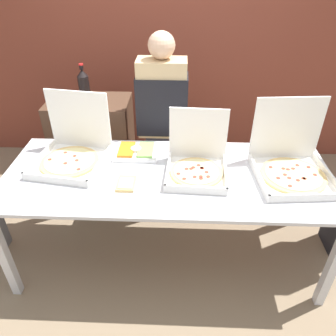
# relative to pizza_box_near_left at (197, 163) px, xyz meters

# --- Properties ---
(ground_plane) EXTENTS (16.00, 16.00, 0.00)m
(ground_plane) POSITION_rel_pizza_box_near_left_xyz_m (-0.20, -0.04, -0.90)
(ground_plane) COLOR #847056
(brick_wall_behind) EXTENTS (10.00, 0.06, 2.80)m
(brick_wall_behind) POSITION_rel_pizza_box_near_left_xyz_m (-0.20, 1.66, 0.50)
(brick_wall_behind) COLOR brown
(brick_wall_behind) RESTS_ON ground_plane
(buffet_table) EXTENTS (2.33, 0.93, 0.82)m
(buffet_table) POSITION_rel_pizza_box_near_left_xyz_m (-0.20, -0.04, -0.16)
(buffet_table) COLOR silver
(buffet_table) RESTS_ON ground_plane
(pizza_box_near_left) EXTENTS (0.44, 0.45, 0.42)m
(pizza_box_near_left) POSITION_rel_pizza_box_near_left_xyz_m (0.00, 0.00, 0.00)
(pizza_box_near_left) COLOR white
(pizza_box_near_left) RESTS_ON buffet_table
(pizza_box_far_left) EXTENTS (0.55, 0.56, 0.48)m
(pizza_box_far_left) POSITION_rel_pizza_box_near_left_xyz_m (-0.91, 0.11, 0.01)
(pizza_box_far_left) COLOR white
(pizza_box_far_left) RESTS_ON buffet_table
(pizza_box_near_right) EXTENTS (0.54, 0.56, 0.49)m
(pizza_box_near_right) POSITION_rel_pizza_box_near_left_xyz_m (0.66, 0.00, 0.01)
(pizza_box_near_right) COLOR white
(pizza_box_near_right) RESTS_ON buffet_table
(paper_plate_front_left) EXTENTS (0.24, 0.24, 0.03)m
(paper_plate_front_left) POSITION_rel_pizza_box_near_left_xyz_m (-0.48, -0.18, -0.06)
(paper_plate_front_left) COLOR white
(paper_plate_front_left) RESTS_ON buffet_table
(veggie_tray) EXTENTS (0.33, 0.27, 0.05)m
(veggie_tray) POSITION_rel_pizza_box_near_left_xyz_m (-0.46, 0.22, -0.05)
(veggie_tray) COLOR white
(veggie_tray) RESTS_ON buffet_table
(sideboard_podium) EXTENTS (0.75, 0.47, 0.98)m
(sideboard_podium) POSITION_rel_pizza_box_near_left_xyz_m (-0.97, 0.87, -0.41)
(sideboard_podium) COLOR #4C3323
(sideboard_podium) RESTS_ON ground_plane
(soda_bottle) EXTENTS (0.10, 0.10, 0.33)m
(soda_bottle) POSITION_rel_pizza_box_near_left_xyz_m (-0.99, 0.88, 0.23)
(soda_bottle) COLOR black
(soda_bottle) RESTS_ON sideboard_podium
(soda_can_silver) EXTENTS (0.07, 0.07, 0.12)m
(soda_can_silver) POSITION_rel_pizza_box_near_left_xyz_m (-1.14, 0.78, 0.15)
(soda_can_silver) COLOR silver
(soda_can_silver) RESTS_ON sideboard_podium
(person_server_vest) EXTENTS (0.42, 0.24, 1.64)m
(person_server_vest) POSITION_rel_pizza_box_near_left_xyz_m (-0.28, 0.65, 0.02)
(person_server_vest) COLOR #2D2D38
(person_server_vest) RESTS_ON ground_plane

